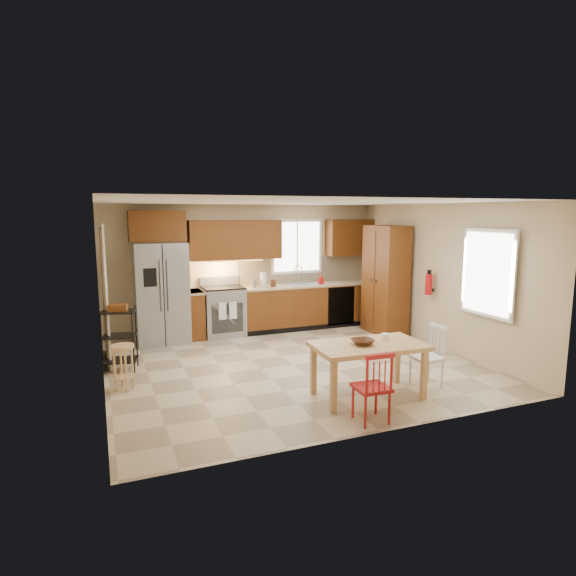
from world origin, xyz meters
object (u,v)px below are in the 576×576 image
Objects in this scene: refrigerator at (161,293)px; chair_red at (371,386)px; bar_stool at (124,367)px; table_bowl at (363,345)px; pantry at (385,280)px; dining_table at (368,371)px; fire_extinguisher at (429,284)px; chair_white at (427,356)px; utility_cart at (120,339)px; soap_bottle at (321,279)px; table_jar at (386,338)px; range_stove at (223,312)px.

refrigerator is 2.20× the size of chair_red.
table_bowl is at bearing -42.60° from bar_stool.
dining_table is at bearing -126.45° from pantry.
chair_red is at bearing -137.66° from fire_extinguisher.
chair_white is 0.87× the size of utility_cart.
fire_extinguisher is at bearing -59.47° from soap_bottle.
soap_bottle is 3.85m from table_bowl.
dining_table is (-2.04, -2.76, -0.71)m from pantry.
pantry is (4.13, -0.93, 0.14)m from refrigerator.
table_jar is at bearing 50.99° from chair_red.
table_jar reaches higher than table_bowl.
refrigerator is 4.27m from dining_table.
chair_red is at bearing -54.90° from bar_stool.
chair_red is 3.88m from utility_cart.
range_stove is at bearing 106.88° from dining_table.
fire_extinguisher is 5.20m from bar_stool.
utility_cart reaches higher than range_stove.
table_bowl is at bearing -77.11° from range_stove.
refrigerator is at bearing 155.48° from fire_extinguisher.
range_stove is at bearing 147.38° from fire_extinguisher.
dining_table is 0.95m from chair_white.
soap_bottle is at bearing 77.71° from table_jar.
pantry is at bearing 57.08° from table_jar.
pantry is 3.20m from table_jar.
table_jar is at bearing 89.32° from chair_white.
range_stove is at bearing 108.93° from table_jar.
chair_red and chair_white have the same top height.
table_jar is at bearing -56.23° from refrigerator.
range_stove is 3.22× the size of table_bowl.
chair_red is (1.74, -4.33, -0.50)m from refrigerator.
range_stove is at bearing 100.43° from chair_red.
chair_red is 1.04m from table_jar.
chair_white is (1.30, 0.70, 0.00)m from chair_red.
pantry is 4.99m from utility_cart.
utility_cart is (-4.93, -0.47, -0.57)m from pantry.
bar_stool is (-2.54, 2.07, -0.10)m from chair_red.
dining_table is at bearing -41.90° from bar_stool.
chair_red is at bearing -125.01° from pantry.
fire_extinguisher is 5.20m from utility_cart.
refrigerator is 4.20m from table_bowl.
soap_bottle is 3.66m from table_jar.
table_bowl is (2.01, -3.68, -0.21)m from refrigerator.
range_stove reaches higher than bar_stool.
fire_extinguisher reaches higher than chair_white.
dining_table is (2.09, -3.68, -0.57)m from refrigerator.
pantry is (2.98, -0.99, 0.59)m from range_stove.
dining_table is 1.47× the size of utility_cart.
chair_red is (-1.44, -4.31, -0.58)m from soap_bottle.
table_jar is (-0.64, 0.04, 0.31)m from chair_white.
utility_cart is at bearing -174.52° from pantry.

